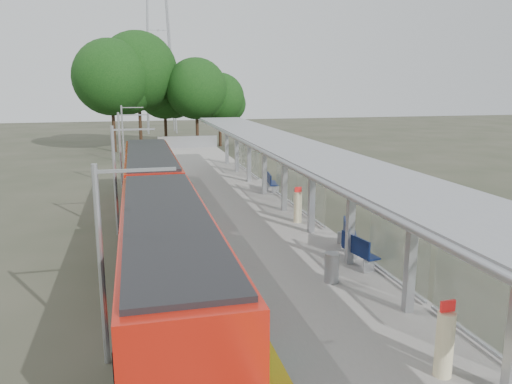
% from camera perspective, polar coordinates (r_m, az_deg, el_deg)
% --- Properties ---
extents(trackbed, '(3.00, 70.00, 0.24)m').
position_cam_1_polar(trackbed, '(26.74, -11.56, -3.67)').
color(trackbed, '#59544C').
rests_on(trackbed, ground).
extents(platform, '(6.00, 50.00, 1.00)m').
position_cam_1_polar(platform, '(27.15, -2.06, -2.35)').
color(platform, gray).
rests_on(platform, ground).
extents(tactile_strip, '(0.60, 50.00, 0.02)m').
position_cam_1_polar(tactile_strip, '(26.65, -7.45, -1.59)').
color(tactile_strip, gold).
rests_on(tactile_strip, platform).
extents(end_fence, '(6.00, 0.10, 1.20)m').
position_cam_1_polar(end_fence, '(51.29, -7.80, 5.68)').
color(end_fence, '#9EA0A5').
rests_on(end_fence, platform).
extents(train, '(2.74, 27.60, 3.62)m').
position_cam_1_polar(train, '(22.12, -11.29, -1.81)').
color(train, black).
rests_on(train, ground).
extents(canopy, '(3.27, 38.00, 3.66)m').
position_cam_1_polar(canopy, '(23.20, 3.70, 4.45)').
color(canopy, '#9EA0A5').
rests_on(canopy, platform).
extents(pylon, '(8.00, 4.00, 38.00)m').
position_cam_1_polar(pylon, '(79.72, -11.26, 20.40)').
color(pylon, '#9EA0A5').
rests_on(pylon, ground).
extents(tree_cluster, '(19.26, 12.30, 13.25)m').
position_cam_1_polar(tree_cluster, '(58.93, -11.72, 12.30)').
color(tree_cluster, '#382316').
rests_on(tree_cluster, ground).
extents(catenary_masts, '(2.08, 48.16, 5.40)m').
position_cam_1_polar(catenary_masts, '(25.15, -15.64, 1.66)').
color(catenary_masts, '#9EA0A5').
rests_on(catenary_masts, ground).
extents(bench_near, '(0.79, 1.70, 1.12)m').
position_cam_1_polar(bench_near, '(18.06, 11.60, -6.54)').
color(bench_near, '#0E1C48').
rests_on(bench_near, platform).
extents(bench_mid, '(1.09, 1.74, 1.14)m').
position_cam_1_polar(bench_mid, '(19.79, 10.46, -4.79)').
color(bench_mid, '#0E1C48').
rests_on(bench_mid, platform).
extents(bench_far, '(0.69, 1.63, 1.08)m').
position_cam_1_polar(bench_far, '(30.08, 1.73, 1.18)').
color(bench_far, '#0E1C48').
rests_on(bench_far, platform).
extents(info_pillar_near, '(0.40, 0.40, 1.78)m').
position_cam_1_polar(info_pillar_near, '(12.11, 20.75, -15.89)').
color(info_pillar_near, beige).
rests_on(info_pillar_near, platform).
extents(info_pillar_far, '(0.38, 0.38, 1.68)m').
position_cam_1_polar(info_pillar_far, '(23.32, 4.80, -1.71)').
color(info_pillar_far, beige).
rests_on(info_pillar_far, platform).
extents(litter_bin, '(0.51, 0.51, 0.98)m').
position_cam_1_polar(litter_bin, '(16.56, 8.64, -8.53)').
color(litter_bin, '#9EA0A5').
rests_on(litter_bin, platform).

